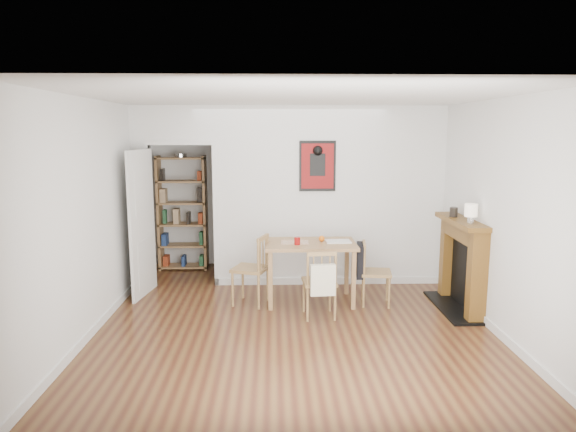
{
  "coord_description": "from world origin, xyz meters",
  "views": [
    {
      "loc": [
        -0.22,
        -5.98,
        2.24
      ],
      "look_at": [
        -0.04,
        0.6,
        1.15
      ],
      "focal_mm": 32.0,
      "sensor_mm": 36.0,
      "label": 1
    }
  ],
  "objects_px": {
    "bookshelf": "(183,214)",
    "chair_right": "(375,272)",
    "fireplace": "(463,261)",
    "chair_front": "(319,282)",
    "red_glass": "(297,241)",
    "chair_left": "(250,269)",
    "dining_table": "(311,250)",
    "notebook": "(338,241)",
    "ceramic_jar_a": "(454,212)",
    "mantel_lamp": "(471,211)",
    "orange_fruit": "(322,239)",
    "ceramic_jar_b": "(454,211)"
  },
  "relations": [
    {
      "from": "bookshelf",
      "to": "ceramic_jar_a",
      "type": "distance_m",
      "value": 4.24
    },
    {
      "from": "dining_table",
      "to": "chair_right",
      "type": "distance_m",
      "value": 0.88
    },
    {
      "from": "fireplace",
      "to": "orange_fruit",
      "type": "distance_m",
      "value": 1.81
    },
    {
      "from": "chair_left",
      "to": "ceramic_jar_a",
      "type": "xyz_separation_m",
      "value": [
        2.6,
        -0.1,
        0.76
      ]
    },
    {
      "from": "dining_table",
      "to": "bookshelf",
      "type": "distance_m",
      "value": 2.64
    },
    {
      "from": "chair_front",
      "to": "dining_table",
      "type": "bearing_deg",
      "value": 96.97
    },
    {
      "from": "fireplace",
      "to": "red_glass",
      "type": "height_order",
      "value": "fireplace"
    },
    {
      "from": "chair_front",
      "to": "red_glass",
      "type": "xyz_separation_m",
      "value": [
        -0.25,
        0.45,
        0.42
      ]
    },
    {
      "from": "dining_table",
      "to": "chair_right",
      "type": "xyz_separation_m",
      "value": [
        0.83,
        -0.12,
        -0.28
      ]
    },
    {
      "from": "fireplace",
      "to": "mantel_lamp",
      "type": "distance_m",
      "value": 0.77
    },
    {
      "from": "chair_front",
      "to": "mantel_lamp",
      "type": "bearing_deg",
      "value": -2.19
    },
    {
      "from": "chair_right",
      "to": "ceramic_jar_a",
      "type": "xyz_separation_m",
      "value": [
        0.98,
        -0.03,
        0.79
      ]
    },
    {
      "from": "dining_table",
      "to": "chair_left",
      "type": "xyz_separation_m",
      "value": [
        -0.79,
        -0.06,
        -0.25
      ]
    },
    {
      "from": "bookshelf",
      "to": "fireplace",
      "type": "height_order",
      "value": "bookshelf"
    },
    {
      "from": "chair_right",
      "to": "red_glass",
      "type": "bearing_deg",
      "value": -179.89
    },
    {
      "from": "ceramic_jar_a",
      "to": "fireplace",
      "type": "bearing_deg",
      "value": -60.03
    },
    {
      "from": "notebook",
      "to": "chair_right",
      "type": "bearing_deg",
      "value": -17.26
    },
    {
      "from": "bookshelf",
      "to": "chair_front",
      "type": "bearing_deg",
      "value": -48.63
    },
    {
      "from": "bookshelf",
      "to": "fireplace",
      "type": "bearing_deg",
      "value": -27.98
    },
    {
      "from": "bookshelf",
      "to": "ceramic_jar_b",
      "type": "bearing_deg",
      "value": -24.86
    },
    {
      "from": "dining_table",
      "to": "notebook",
      "type": "bearing_deg",
      "value": 3.6
    },
    {
      "from": "mantel_lamp",
      "to": "chair_left",
      "type": "bearing_deg",
      "value": 167.58
    },
    {
      "from": "chair_left",
      "to": "chair_front",
      "type": "distance_m",
      "value": 1.0
    },
    {
      "from": "chair_right",
      "to": "mantel_lamp",
      "type": "bearing_deg",
      "value": -26.87
    },
    {
      "from": "chair_front",
      "to": "red_glass",
      "type": "height_order",
      "value": "red_glass"
    },
    {
      "from": "bookshelf",
      "to": "fireplace",
      "type": "distance_m",
      "value": 4.4
    },
    {
      "from": "chair_left",
      "to": "chair_right",
      "type": "xyz_separation_m",
      "value": [
        1.62,
        -0.06,
        -0.03
      ]
    },
    {
      "from": "fireplace",
      "to": "mantel_lamp",
      "type": "relative_size",
      "value": 5.27
    },
    {
      "from": "notebook",
      "to": "ceramic_jar_a",
      "type": "bearing_deg",
      "value": -6.97
    },
    {
      "from": "chair_left",
      "to": "chair_right",
      "type": "height_order",
      "value": "chair_left"
    },
    {
      "from": "chair_front",
      "to": "chair_right",
      "type": "bearing_deg",
      "value": 30.51
    },
    {
      "from": "bookshelf",
      "to": "red_glass",
      "type": "relative_size",
      "value": 18.82
    },
    {
      "from": "chair_right",
      "to": "bookshelf",
      "type": "distance_m",
      "value": 3.4
    },
    {
      "from": "notebook",
      "to": "orange_fruit",
      "type": "bearing_deg",
      "value": 169.91
    },
    {
      "from": "fireplace",
      "to": "notebook",
      "type": "bearing_deg",
      "value": 167.68
    },
    {
      "from": "orange_fruit",
      "to": "chair_front",
      "type": "bearing_deg",
      "value": -97.37
    },
    {
      "from": "bookshelf",
      "to": "red_glass",
      "type": "height_order",
      "value": "bookshelf"
    },
    {
      "from": "chair_left",
      "to": "mantel_lamp",
      "type": "relative_size",
      "value": 3.89
    },
    {
      "from": "chair_left",
      "to": "mantel_lamp",
      "type": "bearing_deg",
      "value": -12.42
    },
    {
      "from": "chair_right",
      "to": "ceramic_jar_a",
      "type": "distance_m",
      "value": 1.26
    },
    {
      "from": "chair_left",
      "to": "fireplace",
      "type": "relative_size",
      "value": 0.74
    },
    {
      "from": "red_glass",
      "to": "orange_fruit",
      "type": "distance_m",
      "value": 0.38
    },
    {
      "from": "bookshelf",
      "to": "chair_right",
      "type": "bearing_deg",
      "value": -33.71
    },
    {
      "from": "chair_left",
      "to": "ceramic_jar_b",
      "type": "relative_size",
      "value": 8.44
    },
    {
      "from": "chair_left",
      "to": "mantel_lamp",
      "type": "height_order",
      "value": "mantel_lamp"
    },
    {
      "from": "ceramic_jar_a",
      "to": "chair_front",
      "type": "bearing_deg",
      "value": -166.63
    },
    {
      "from": "chair_right",
      "to": "ceramic_jar_b",
      "type": "bearing_deg",
      "value": 5.08
    },
    {
      "from": "chair_right",
      "to": "ceramic_jar_b",
      "type": "distance_m",
      "value": 1.3
    },
    {
      "from": "dining_table",
      "to": "notebook",
      "type": "relative_size",
      "value": 3.67
    },
    {
      "from": "chair_right",
      "to": "bookshelf",
      "type": "relative_size",
      "value": 0.45
    }
  ]
}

